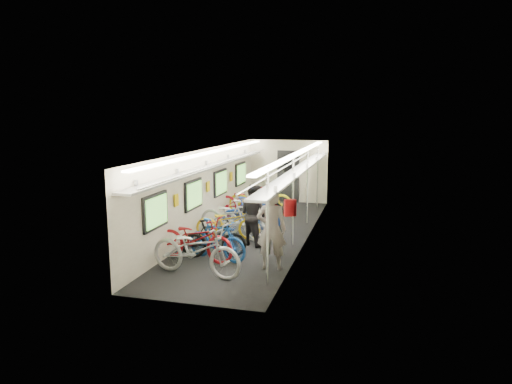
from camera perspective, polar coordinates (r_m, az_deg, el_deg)
The scene contains 15 objects.
train_car_shell at distance 13.54m, azimuth -0.79°, elevation 2.40°, with size 10.00×10.00×10.00m.
bicycle_0 at distance 9.79m, azimuth -7.52°, elevation -7.15°, with size 0.75×2.14×1.12m, color #A3A3A8.
bicycle_1 at distance 10.75m, azimuth -4.95°, elevation -5.96°, with size 0.46×1.62×0.98m, color #1B51A7.
bicycle_2 at distance 10.77m, azimuth -7.63°, elevation -5.79°, with size 0.70×2.00×1.05m, color maroon.
bicycle_3 at distance 10.93m, azimuth -5.30°, elevation -5.82°, with size 0.44×1.55×0.93m, color black.
bicycle_4 at distance 12.47m, azimuth -3.52°, elevation -3.83°, with size 0.62×1.77×0.93m, color yellow.
bicycle_5 at distance 12.68m, azimuth -1.23°, elevation -3.34°, with size 0.49×1.73×1.04m, color silver.
bicycle_6 at distance 12.52m, azimuth -2.80°, elevation -3.24°, with size 0.77×2.20×1.16m, color #9D9DA1.
bicycle_7 at distance 13.19m, azimuth -0.63°, elevation -2.83°, with size 0.49×1.72×1.04m, color #1B40A2.
bicycle_8 at distance 14.87m, azimuth -1.09°, elevation -1.20°, with size 0.75×2.15×1.13m, color maroon.
bicycle_9 at distance 14.79m, azimuth 0.92°, elevation -1.61°, with size 0.45×1.58×0.95m, color black.
bicycle_10 at distance 15.39m, azimuth 0.53°, elevation -0.82°, with size 0.75×2.15×1.13m, color gold.
passenger_near at distance 10.01m, azimuth 1.95°, elevation -4.70°, with size 0.65×0.43×1.79m, color gray.
passenger_mid at distance 11.84m, azimuth -0.31°, elevation -2.85°, with size 0.79×0.61×1.62m, color black.
backpack at distance 10.42m, azimuth 4.28°, elevation -1.98°, with size 0.26×0.14×0.38m, color red.
Camera 1 is at (3.24, -12.22, 3.40)m, focal length 32.00 mm.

